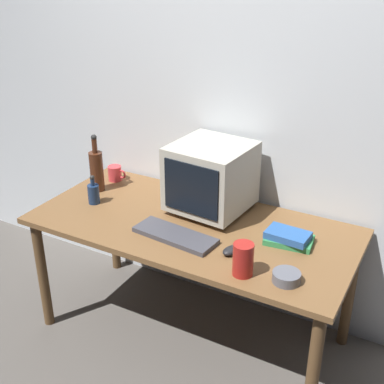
{
  "coord_description": "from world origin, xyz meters",
  "views": [
    {
      "loc": [
        1.1,
        -1.99,
        1.98
      ],
      "look_at": [
        0.0,
        0.0,
        0.88
      ],
      "focal_mm": 47.86,
      "sensor_mm": 36.0,
      "label": 1
    }
  ],
  "objects_px": {
    "bottle_tall": "(97,170)",
    "mug": "(115,173)",
    "cd_spindle": "(286,277)",
    "book_stack": "(288,238)",
    "metal_canister": "(243,259)",
    "crt_monitor": "(211,177)",
    "bottle_short": "(94,193)",
    "keyboard": "(175,235)",
    "computer_mouse": "(232,250)"
  },
  "relations": [
    {
      "from": "bottle_tall",
      "to": "mug",
      "type": "bearing_deg",
      "value": 87.6
    },
    {
      "from": "cd_spindle",
      "to": "mug",
      "type": "bearing_deg",
      "value": 158.43
    },
    {
      "from": "book_stack",
      "to": "metal_canister",
      "type": "relative_size",
      "value": 1.58
    },
    {
      "from": "crt_monitor",
      "to": "metal_canister",
      "type": "distance_m",
      "value": 0.62
    },
    {
      "from": "crt_monitor",
      "to": "bottle_short",
      "type": "xyz_separation_m",
      "value": [
        -0.6,
        -0.23,
        -0.13
      ]
    },
    {
      "from": "bottle_short",
      "to": "cd_spindle",
      "type": "height_order",
      "value": "bottle_short"
    },
    {
      "from": "book_stack",
      "to": "metal_canister",
      "type": "bearing_deg",
      "value": -104.47
    },
    {
      "from": "bottle_tall",
      "to": "mug",
      "type": "xyz_separation_m",
      "value": [
        0.01,
        0.16,
        -0.08
      ]
    },
    {
      "from": "keyboard",
      "to": "bottle_short",
      "type": "height_order",
      "value": "bottle_short"
    },
    {
      "from": "cd_spindle",
      "to": "metal_canister",
      "type": "distance_m",
      "value": 0.19
    },
    {
      "from": "cd_spindle",
      "to": "book_stack",
      "type": "bearing_deg",
      "value": 107.72
    },
    {
      "from": "mug",
      "to": "metal_canister",
      "type": "height_order",
      "value": "metal_canister"
    },
    {
      "from": "crt_monitor",
      "to": "cd_spindle",
      "type": "xyz_separation_m",
      "value": [
        0.57,
        -0.42,
        -0.17
      ]
    },
    {
      "from": "bottle_tall",
      "to": "bottle_short",
      "type": "xyz_separation_m",
      "value": [
        0.09,
        -0.14,
        -0.07
      ]
    },
    {
      "from": "bottle_short",
      "to": "cd_spindle",
      "type": "xyz_separation_m",
      "value": [
        1.17,
        -0.19,
        -0.04
      ]
    },
    {
      "from": "bottle_tall",
      "to": "metal_canister",
      "type": "distance_m",
      "value": 1.14
    },
    {
      "from": "keyboard",
      "to": "bottle_tall",
      "type": "height_order",
      "value": "bottle_tall"
    },
    {
      "from": "crt_monitor",
      "to": "bottle_tall",
      "type": "height_order",
      "value": "crt_monitor"
    },
    {
      "from": "computer_mouse",
      "to": "book_stack",
      "type": "bearing_deg",
      "value": 68.55
    },
    {
      "from": "crt_monitor",
      "to": "metal_canister",
      "type": "height_order",
      "value": "crt_monitor"
    },
    {
      "from": "computer_mouse",
      "to": "cd_spindle",
      "type": "bearing_deg",
      "value": 4.6
    },
    {
      "from": "computer_mouse",
      "to": "mug",
      "type": "xyz_separation_m",
      "value": [
        -0.96,
        0.41,
        0.03
      ]
    },
    {
      "from": "cd_spindle",
      "to": "metal_canister",
      "type": "xyz_separation_m",
      "value": [
        -0.18,
        -0.04,
        0.05
      ]
    },
    {
      "from": "keyboard",
      "to": "cd_spindle",
      "type": "distance_m",
      "value": 0.6
    },
    {
      "from": "mug",
      "to": "computer_mouse",
      "type": "bearing_deg",
      "value": -23.07
    },
    {
      "from": "computer_mouse",
      "to": "bottle_tall",
      "type": "bearing_deg",
      "value": -173.45
    },
    {
      "from": "cd_spindle",
      "to": "metal_canister",
      "type": "height_order",
      "value": "metal_canister"
    },
    {
      "from": "bottle_tall",
      "to": "book_stack",
      "type": "bearing_deg",
      "value": -1.72
    },
    {
      "from": "mug",
      "to": "bottle_short",
      "type": "bearing_deg",
      "value": -75.35
    },
    {
      "from": "crt_monitor",
      "to": "bottle_tall",
      "type": "xyz_separation_m",
      "value": [
        -0.68,
        -0.09,
        -0.06
      ]
    },
    {
      "from": "cd_spindle",
      "to": "metal_canister",
      "type": "bearing_deg",
      "value": -168.21
    },
    {
      "from": "mug",
      "to": "bottle_tall",
      "type": "bearing_deg",
      "value": -92.4
    },
    {
      "from": "keyboard",
      "to": "book_stack",
      "type": "height_order",
      "value": "book_stack"
    },
    {
      "from": "bottle_tall",
      "to": "cd_spindle",
      "type": "xyz_separation_m",
      "value": [
        1.26,
        -0.34,
        -0.11
      ]
    },
    {
      "from": "metal_canister",
      "to": "book_stack",
      "type": "bearing_deg",
      "value": 75.53
    },
    {
      "from": "bottle_tall",
      "to": "metal_canister",
      "type": "xyz_separation_m",
      "value": [
        1.08,
        -0.37,
        -0.05
      ]
    },
    {
      "from": "bottle_tall",
      "to": "computer_mouse",
      "type": "bearing_deg",
      "value": -14.49
    },
    {
      "from": "computer_mouse",
      "to": "book_stack",
      "type": "relative_size",
      "value": 0.42
    },
    {
      "from": "bottle_short",
      "to": "metal_canister",
      "type": "distance_m",
      "value": 1.02
    },
    {
      "from": "metal_canister",
      "to": "mug",
      "type": "bearing_deg",
      "value": 153.47
    },
    {
      "from": "crt_monitor",
      "to": "computer_mouse",
      "type": "xyz_separation_m",
      "value": [
        0.28,
        -0.34,
        -0.17
      ]
    },
    {
      "from": "keyboard",
      "to": "mug",
      "type": "bearing_deg",
      "value": 153.89
    },
    {
      "from": "keyboard",
      "to": "cd_spindle",
      "type": "height_order",
      "value": "cd_spindle"
    },
    {
      "from": "crt_monitor",
      "to": "book_stack",
      "type": "relative_size",
      "value": 1.75
    },
    {
      "from": "computer_mouse",
      "to": "bottle_tall",
      "type": "height_order",
      "value": "bottle_tall"
    },
    {
      "from": "keyboard",
      "to": "bottle_short",
      "type": "bearing_deg",
      "value": 175.34
    },
    {
      "from": "crt_monitor",
      "to": "book_stack",
      "type": "bearing_deg",
      "value": -14.39
    },
    {
      "from": "book_stack",
      "to": "computer_mouse",
      "type": "bearing_deg",
      "value": -132.48
    },
    {
      "from": "mug",
      "to": "book_stack",
      "type": "bearing_deg",
      "value": -9.53
    },
    {
      "from": "computer_mouse",
      "to": "bottle_short",
      "type": "bearing_deg",
      "value": -165.84
    }
  ]
}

